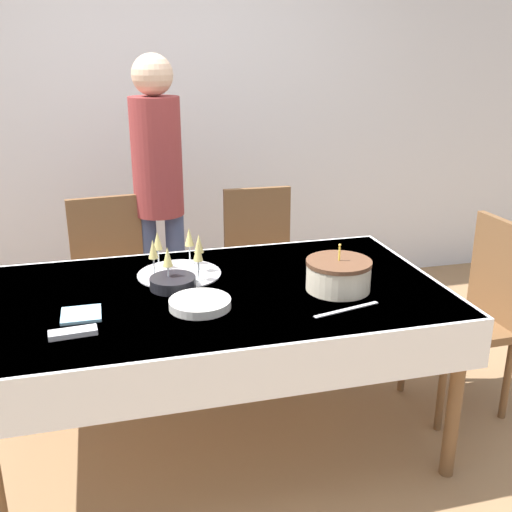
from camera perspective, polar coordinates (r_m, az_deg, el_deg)
ground_plane at (r=2.93m, az=-3.30°, el=-17.01°), size 12.00×12.00×0.00m
wall_back at (r=4.23m, az=-8.90°, el=13.84°), size 8.00×0.05×2.70m
dining_table at (r=2.60m, az=-3.57°, el=-5.27°), size 1.92×1.10×0.76m
dining_chair_far_left at (r=3.41m, az=-13.60°, el=-1.99°), size 0.46×0.46×0.96m
dining_chair_far_right at (r=3.52m, az=0.52°, el=-0.75°), size 0.43×0.43×0.96m
dining_chair_right_end at (r=3.14m, az=20.16°, el=-4.61°), size 0.43×0.43×0.96m
birthday_cake at (r=2.56m, az=7.85°, el=-1.80°), size 0.28×0.28×0.21m
champagne_tray at (r=2.72m, az=-7.41°, el=-0.34°), size 0.38×0.38×0.18m
plate_stack_main at (r=2.39m, az=-5.36°, el=-4.52°), size 0.25×0.25×0.03m
plate_stack_dessert at (r=2.59m, az=-7.92°, el=-2.53°), size 0.20×0.20×0.05m
cake_knife at (r=2.39m, az=8.62°, el=-5.07°), size 0.30×0.09×0.00m
fork_pile at (r=2.26m, az=-17.04°, el=-6.99°), size 0.17×0.07×0.02m
napkin_pile at (r=2.41m, az=-16.31°, el=-5.37°), size 0.15×0.15×0.01m
person_standing at (r=3.44m, az=-9.32°, el=7.32°), size 0.28×0.28×1.71m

